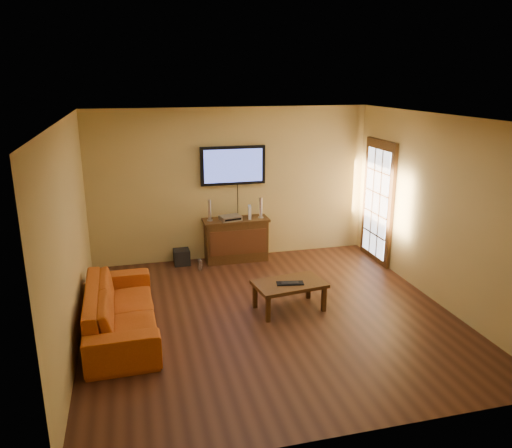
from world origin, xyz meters
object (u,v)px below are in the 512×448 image
object	(u,v)px
game_console	(250,212)
speaker_right	(261,209)
sofa	(120,302)
av_receiver	(230,218)
subwoofer	(182,257)
speaker_left	(210,211)
keyboard	(290,283)
television	(233,165)
media_console	(236,240)
bottle	(200,265)
coffee_table	(289,286)

from	to	relation	value
game_console	speaker_right	bearing A→B (deg)	9.46
sofa	av_receiver	size ratio (longest dim) A/B	6.07
sofa	subwoofer	xyz separation A→B (m)	(1.02, 2.25, -0.29)
game_console	subwoofer	bearing A→B (deg)	-172.86
av_receiver	game_console	world-z (taller)	game_console
speaker_left	keyboard	xyz separation A→B (m)	(0.76, -2.20, -0.52)
sofa	game_console	distance (m)	3.17
game_console	keyboard	distance (m)	2.22
sofa	game_console	bearing A→B (deg)	-46.52
television	keyboard	xyz separation A→B (m)	(0.30, -2.38, -1.28)
media_console	keyboard	bearing A→B (deg)	-82.20
keyboard	bottle	bearing A→B (deg)	118.29
coffee_table	sofa	world-z (taller)	sofa
coffee_table	speaker_left	bearing A→B (deg)	109.72
speaker_right	subwoofer	world-z (taller)	speaker_right
media_console	coffee_table	distance (m)	2.17
television	speaker_left	bearing A→B (deg)	-158.96
game_console	bottle	distance (m)	1.27
television	speaker_left	distance (m)	0.90
television	bottle	size ratio (longest dim) A/B	5.41
av_receiver	sofa	bearing A→B (deg)	-142.15
media_console	sofa	bearing A→B (deg)	-131.89
television	game_console	size ratio (longest dim) A/B	4.90
speaker_left	keyboard	world-z (taller)	speaker_left
subwoofer	media_console	bearing A→B (deg)	-2.47
speaker_right	game_console	xyz separation A→B (m)	(-0.21, 0.00, -0.05)
keyboard	coffee_table	bearing A→B (deg)	82.74
sofa	av_receiver	bearing A→B (deg)	-41.84
game_console	keyboard	size ratio (longest dim) A/B	0.60
television	speaker_right	world-z (taller)	television
sofa	subwoofer	distance (m)	2.49
av_receiver	subwoofer	bearing A→B (deg)	164.11
av_receiver	television	bearing A→B (deg)	53.14
speaker_right	game_console	bearing A→B (deg)	179.83
speaker_left	speaker_right	xyz separation A→B (m)	(0.91, -0.03, -0.01)
media_console	bottle	world-z (taller)	media_console
speaker_left	bottle	size ratio (longest dim) A/B	1.76
av_receiver	bottle	bearing A→B (deg)	-165.86
sofa	keyboard	distance (m)	2.30
sofa	speaker_right	distance (m)	3.33
av_receiver	game_console	bearing A→B (deg)	-8.60
speaker_left	av_receiver	bearing A→B (deg)	-7.71
media_console	subwoofer	bearing A→B (deg)	178.42
media_console	game_console	bearing A→B (deg)	-6.13
av_receiver	bottle	size ratio (longest dim) A/B	1.68
speaker_right	sofa	bearing A→B (deg)	-138.05
subwoofer	bottle	world-z (taller)	subwoofer
sofa	game_console	xyz separation A→B (m)	(2.24, 2.20, 0.46)
television	speaker_left	world-z (taller)	television
television	bottle	world-z (taller)	television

